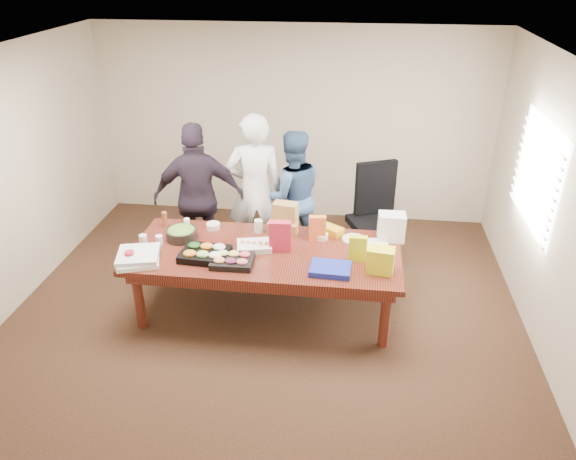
# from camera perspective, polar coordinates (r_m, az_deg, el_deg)

# --- Properties ---
(floor) EXTENTS (5.50, 5.00, 0.02)m
(floor) POSITION_cam_1_polar(r_m,az_deg,el_deg) (6.09, -2.25, -8.39)
(floor) COLOR #47301E
(floor) RESTS_ON ground
(ceiling) EXTENTS (5.50, 5.00, 0.02)m
(ceiling) POSITION_cam_1_polar(r_m,az_deg,el_deg) (5.01, -2.84, 17.71)
(ceiling) COLOR white
(ceiling) RESTS_ON wall_back
(wall_back) EXTENTS (5.50, 0.04, 2.70)m
(wall_back) POSITION_cam_1_polar(r_m,az_deg,el_deg) (7.73, 0.58, 10.90)
(wall_back) COLOR beige
(wall_back) RESTS_ON floor
(wall_front) EXTENTS (5.50, 0.04, 2.70)m
(wall_front) POSITION_cam_1_polar(r_m,az_deg,el_deg) (3.34, -9.76, -14.32)
(wall_front) COLOR beige
(wall_front) RESTS_ON floor
(wall_left) EXTENTS (0.04, 5.00, 2.70)m
(wall_left) POSITION_cam_1_polar(r_m,az_deg,el_deg) (6.44, -27.49, 4.24)
(wall_left) COLOR beige
(wall_left) RESTS_ON floor
(wall_right) EXTENTS (0.04, 5.00, 2.70)m
(wall_right) POSITION_cam_1_polar(r_m,az_deg,el_deg) (5.67, 26.09, 1.61)
(wall_right) COLOR beige
(wall_right) RESTS_ON floor
(window_panel) EXTENTS (0.03, 1.40, 1.10)m
(window_panel) POSITION_cam_1_polar(r_m,az_deg,el_deg) (6.13, 24.57, 5.32)
(window_panel) COLOR white
(window_panel) RESTS_ON wall_right
(window_blinds) EXTENTS (0.04, 1.36, 1.00)m
(window_blinds) POSITION_cam_1_polar(r_m,az_deg,el_deg) (6.12, 24.21, 5.35)
(window_blinds) COLOR beige
(window_blinds) RESTS_ON wall_right
(conference_table) EXTENTS (2.80, 1.20, 0.75)m
(conference_table) POSITION_cam_1_polar(r_m,az_deg,el_deg) (5.87, -2.32, -5.35)
(conference_table) COLOR #4C1C0F
(conference_table) RESTS_ON floor
(office_chair) EXTENTS (0.82, 0.82, 1.22)m
(office_chair) POSITION_cam_1_polar(r_m,az_deg,el_deg) (6.70, 8.94, 1.04)
(office_chair) COLOR black
(office_chair) RESTS_ON floor
(person_center) EXTENTS (0.77, 0.59, 1.90)m
(person_center) POSITION_cam_1_polar(r_m,az_deg,el_deg) (6.59, -3.46, 4.13)
(person_center) COLOR silver
(person_center) RESTS_ON floor
(person_right) EXTENTS (0.97, 0.85, 1.66)m
(person_right) POSITION_cam_1_polar(r_m,az_deg,el_deg) (6.73, 0.41, 3.59)
(person_right) COLOR #365481
(person_right) RESTS_ON floor
(person_left) EXTENTS (1.14, 0.66, 1.82)m
(person_left) POSITION_cam_1_polar(r_m,az_deg,el_deg) (6.57, -9.28, 3.36)
(person_left) COLOR black
(person_left) RESTS_ON floor
(veggie_tray) EXTENTS (0.50, 0.41, 0.07)m
(veggie_tray) POSITION_cam_1_polar(r_m,az_deg,el_deg) (5.60, -8.67, -2.52)
(veggie_tray) COLOR black
(veggie_tray) RESTS_ON conference_table
(fruit_tray) EXTENTS (0.42, 0.33, 0.06)m
(fruit_tray) POSITION_cam_1_polar(r_m,az_deg,el_deg) (5.46, -5.82, -3.25)
(fruit_tray) COLOR black
(fruit_tray) RESTS_ON conference_table
(sheet_cake) EXTENTS (0.40, 0.34, 0.06)m
(sheet_cake) POSITION_cam_1_polar(r_m,az_deg,el_deg) (5.71, -3.55, -1.68)
(sheet_cake) COLOR silver
(sheet_cake) RESTS_ON conference_table
(salad_bowl) EXTENTS (0.38, 0.38, 0.11)m
(salad_bowl) POSITION_cam_1_polar(r_m,az_deg,el_deg) (5.99, -11.06, -0.42)
(salad_bowl) COLOR black
(salad_bowl) RESTS_ON conference_table
(chip_bag_blue) EXTENTS (0.41, 0.32, 0.06)m
(chip_bag_blue) POSITION_cam_1_polar(r_m,az_deg,el_deg) (5.32, 4.47, -4.08)
(chip_bag_blue) COLOR #19269D
(chip_bag_blue) RESTS_ON conference_table
(chip_bag_red) EXTENTS (0.23, 0.11, 0.33)m
(chip_bag_red) POSITION_cam_1_polar(r_m,az_deg,el_deg) (5.60, -0.82, -0.66)
(chip_bag_red) COLOR #C22240
(chip_bag_red) RESTS_ON conference_table
(chip_bag_yellow) EXTENTS (0.18, 0.07, 0.27)m
(chip_bag_yellow) POSITION_cam_1_polar(r_m,az_deg,el_deg) (5.48, 7.30, -1.95)
(chip_bag_yellow) COLOR #CAD215
(chip_bag_yellow) RESTS_ON conference_table
(chip_bag_orange) EXTENTS (0.19, 0.10, 0.28)m
(chip_bag_orange) POSITION_cam_1_polar(r_m,az_deg,el_deg) (5.83, 3.09, 0.19)
(chip_bag_orange) COLOR orange
(chip_bag_orange) RESTS_ON conference_table
(mayo_jar) EXTENTS (0.11, 0.11, 0.15)m
(mayo_jar) POSITION_cam_1_polar(r_m,az_deg,el_deg) (6.02, -3.10, 0.40)
(mayo_jar) COLOR beige
(mayo_jar) RESTS_ON conference_table
(mustard_bottle) EXTENTS (0.07, 0.07, 0.18)m
(mustard_bottle) POSITION_cam_1_polar(r_m,az_deg,el_deg) (5.93, -0.93, 0.19)
(mustard_bottle) COLOR #F4AF33
(mustard_bottle) RESTS_ON conference_table
(dressing_bottle) EXTENTS (0.06, 0.06, 0.18)m
(dressing_bottle) POSITION_cam_1_polar(r_m,az_deg,el_deg) (6.27, -12.75, 1.09)
(dressing_bottle) COLOR brown
(dressing_bottle) RESTS_ON conference_table
(ranch_bottle) EXTENTS (0.07, 0.07, 0.19)m
(ranch_bottle) POSITION_cam_1_polar(r_m,az_deg,el_deg) (6.04, -10.48, 0.32)
(ranch_bottle) COLOR silver
(ranch_bottle) RESTS_ON conference_table
(banana_bunch) EXTENTS (0.29, 0.26, 0.08)m
(banana_bunch) POSITION_cam_1_polar(r_m,az_deg,el_deg) (6.01, 4.57, -0.02)
(banana_bunch) COLOR orange
(banana_bunch) RESTS_ON conference_table
(bread_loaf) EXTENTS (0.34, 0.17, 0.13)m
(bread_loaf) POSITION_cam_1_polar(r_m,az_deg,el_deg) (5.98, -0.55, 0.21)
(bread_loaf) COLOR olive
(bread_loaf) RESTS_ON conference_table
(kraft_bag) EXTENTS (0.28, 0.19, 0.34)m
(kraft_bag) POSITION_cam_1_polar(r_m,az_deg,el_deg) (5.98, -0.29, 1.34)
(kraft_bag) COLOR olive
(kraft_bag) RESTS_ON conference_table
(red_cup) EXTENTS (0.10, 0.10, 0.12)m
(red_cup) POSITION_cam_1_polar(r_m,az_deg,el_deg) (5.66, -16.19, -2.73)
(red_cup) COLOR #A9202A
(red_cup) RESTS_ON conference_table
(clear_cup_a) EXTENTS (0.10, 0.10, 0.11)m
(clear_cup_a) POSITION_cam_1_polar(r_m,az_deg,el_deg) (5.96, -14.88, -1.01)
(clear_cup_a) COLOR silver
(clear_cup_a) RESTS_ON conference_table
(clear_cup_b) EXTENTS (0.08, 0.08, 0.11)m
(clear_cup_b) POSITION_cam_1_polar(r_m,az_deg,el_deg) (5.92, -13.29, -1.04)
(clear_cup_b) COLOR white
(clear_cup_b) RESTS_ON conference_table
(pizza_box_lower) EXTENTS (0.51, 0.51, 0.05)m
(pizza_box_lower) POSITION_cam_1_polar(r_m,az_deg,el_deg) (5.67, -15.34, -2.98)
(pizza_box_lower) COLOR white
(pizza_box_lower) RESTS_ON conference_table
(pizza_box_upper) EXTENTS (0.49, 0.49, 0.05)m
(pizza_box_upper) POSITION_cam_1_polar(r_m,az_deg,el_deg) (5.66, -15.39, -2.52)
(pizza_box_upper) COLOR white
(pizza_box_upper) RESTS_ON pizza_box_lower
(plate_a) EXTENTS (0.34, 0.34, 0.02)m
(plate_a) POSITION_cam_1_polar(r_m,az_deg,el_deg) (5.83, 9.01, -1.56)
(plate_a) COLOR white
(plate_a) RESTS_ON conference_table
(plate_b) EXTENTS (0.27, 0.27, 0.02)m
(plate_b) POSITION_cam_1_polar(r_m,az_deg,el_deg) (5.92, 6.89, -0.95)
(plate_b) COLOR silver
(plate_b) RESTS_ON conference_table
(dip_bowl_a) EXTENTS (0.15, 0.15, 0.06)m
(dip_bowl_a) POSITION_cam_1_polar(r_m,az_deg,el_deg) (5.90, 3.50, -0.66)
(dip_bowl_a) COLOR beige
(dip_bowl_a) RESTS_ON conference_table
(dip_bowl_b) EXTENTS (0.18, 0.18, 0.06)m
(dip_bowl_b) POSITION_cam_1_polar(r_m,az_deg,el_deg) (6.16, -7.82, 0.43)
(dip_bowl_b) COLOR white
(dip_bowl_b) RESTS_ON conference_table
(grocery_bag_white) EXTENTS (0.29, 0.21, 0.30)m
(grocery_bag_white) POSITION_cam_1_polar(r_m,az_deg,el_deg) (5.92, 10.75, 0.32)
(grocery_bag_white) COLOR white
(grocery_bag_white) RESTS_ON conference_table
(grocery_bag_yellow) EXTENTS (0.28, 0.21, 0.25)m
(grocery_bag_yellow) POSITION_cam_1_polar(r_m,az_deg,el_deg) (5.33, 9.66, -3.13)
(grocery_bag_yellow) COLOR yellow
(grocery_bag_yellow) RESTS_ON conference_table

